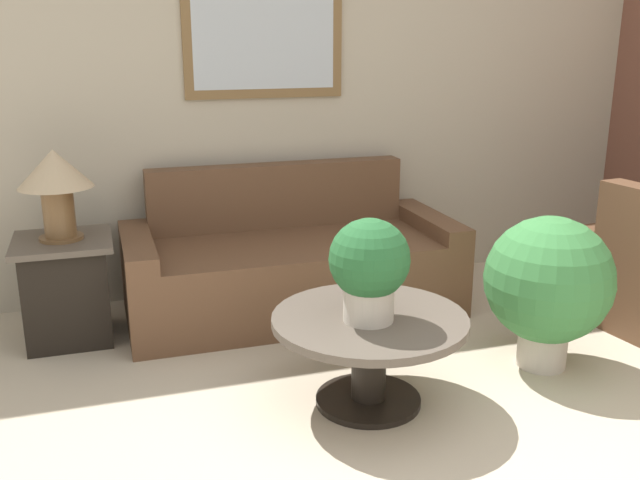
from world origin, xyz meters
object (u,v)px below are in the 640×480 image
side_table (67,289)px  table_lamp (55,178)px  coffee_table (369,340)px  potted_plant_on_table (369,265)px  couch_main (291,266)px  potted_plant_floor (548,283)px

side_table → table_lamp: table_lamp is taller
coffee_table → potted_plant_on_table: (-0.03, -0.04, 0.39)m
coffee_table → table_lamp: bearing=138.2°
couch_main → side_table: bearing=-177.8°
side_table → potted_plant_on_table: 1.93m
couch_main → potted_plant_floor: bearing=-48.2°
couch_main → side_table: size_ratio=3.41×
table_lamp → potted_plant_floor: size_ratio=0.62×
couch_main → side_table: couch_main is taller
side_table → table_lamp: 0.65m
coffee_table → side_table: bearing=138.2°
couch_main → table_lamp: bearing=-177.8°
potted_plant_on_table → coffee_table: bearing=59.2°
couch_main → potted_plant_floor: couch_main is taller
potted_plant_floor → coffee_table: bearing=-174.7°
potted_plant_floor → side_table: bearing=154.8°
side_table → table_lamp: size_ratio=1.19×
coffee_table → table_lamp: size_ratio=1.82×
side_table → potted_plant_floor: 2.70m
table_lamp → side_table: bearing=180.0°
table_lamp → potted_plant_on_table: (1.37, -1.29, -0.24)m
side_table → potted_plant_on_table: potted_plant_on_table is taller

